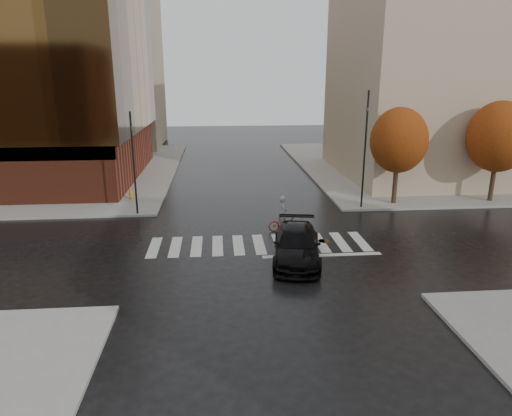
{
  "coord_description": "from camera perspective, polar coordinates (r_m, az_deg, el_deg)",
  "views": [
    {
      "loc": [
        -2.11,
        -22.11,
        8.63
      ],
      "look_at": [
        -0.16,
        0.56,
        2.0
      ],
      "focal_mm": 32.0,
      "sensor_mm": 36.0,
      "label": 1
    }
  ],
  "objects": [
    {
      "name": "traffic_light_ne",
      "position": [
        30.52,
        13.52,
        8.04
      ],
      "size": [
        0.16,
        0.2,
        7.6
      ],
      "rotation": [
        0.0,
        0.0,
        3.19
      ],
      "color": "black",
      "rests_on": "sidewalk_ne"
    },
    {
      "name": "tree_ne_a",
      "position": [
        32.17,
        17.42,
        8.06
      ],
      "size": [
        3.8,
        3.8,
        6.5
      ],
      "color": "#2E2114",
      "rests_on": "sidewalk_ne"
    },
    {
      "name": "fire_hydrant",
      "position": [
        33.69,
        -15.38,
        1.73
      ],
      "size": [
        0.24,
        0.24,
        0.68
      ],
      "color": "orange",
      "rests_on": "sidewalk_nw"
    },
    {
      "name": "sedan",
      "position": [
        22.09,
        5.11,
        -4.62
      ],
      "size": [
        3.06,
        5.71,
        1.57
      ],
      "primitive_type": "imported",
      "rotation": [
        0.0,
        0.0,
        -0.16
      ],
      "color": "black",
      "rests_on": "ground"
    },
    {
      "name": "crosswalk",
      "position": [
        24.29,
        0.39,
        -4.55
      ],
      "size": [
        12.0,
        3.0,
        0.01
      ],
      "primitive_type": "cube",
      "color": "silver",
      "rests_on": "ground"
    },
    {
      "name": "building_ne_tan",
      "position": [
        43.53,
        22.0,
        15.81
      ],
      "size": [
        16.0,
        16.0,
        18.0
      ],
      "primitive_type": "cube",
      "color": "tan",
      "rests_on": "sidewalk_ne"
    },
    {
      "name": "sidewalk_ne",
      "position": [
        49.66,
        23.01,
        5.04
      ],
      "size": [
        30.0,
        30.0,
        0.15
      ],
      "primitive_type": "cube",
      "color": "gray",
      "rests_on": "ground"
    },
    {
      "name": "cyclist",
      "position": [
        26.12,
        3.5,
        -1.42
      ],
      "size": [
        1.86,
        0.73,
        2.1
      ],
      "rotation": [
        0.0,
        0.0,
        1.59
      ],
      "color": "maroon",
      "rests_on": "ground"
    },
    {
      "name": "sidewalk_nw",
      "position": [
        47.84,
        -28.15,
        4.02
      ],
      "size": [
        30.0,
        30.0,
        0.15
      ],
      "primitive_type": "cube",
      "color": "gray",
      "rests_on": "ground"
    },
    {
      "name": "manhole",
      "position": [
        25.02,
        8.5,
        -4.11
      ],
      "size": [
        0.74,
        0.74,
        0.01
      ],
      "primitive_type": "cylinder",
      "rotation": [
        0.0,
        0.0,
        0.15
      ],
      "color": "#413817",
      "rests_on": "ground"
    },
    {
      "name": "ground",
      "position": [
        23.83,
        0.5,
        -4.99
      ],
      "size": [
        120.0,
        120.0,
        0.0
      ],
      "primitive_type": "plane",
      "color": "black",
      "rests_on": "ground"
    },
    {
      "name": "building_nw_far",
      "position": [
        60.74,
        -18.98,
        16.85
      ],
      "size": [
        14.0,
        12.0,
        20.0
      ],
      "primitive_type": "cube",
      "color": "tan",
      "rests_on": "sidewalk_nw"
    },
    {
      "name": "traffic_light_nw",
      "position": [
        29.29,
        -15.09,
        6.03
      ],
      "size": [
        0.2,
        0.18,
        6.41
      ],
      "rotation": [
        0.0,
        0.0,
        -1.22
      ],
      "color": "black",
      "rests_on": "sidewalk_nw"
    },
    {
      "name": "tree_ne_b",
      "position": [
        35.39,
        28.1,
        7.85
      ],
      "size": [
        4.2,
        4.2,
        6.89
      ],
      "color": "#2E2114",
      "rests_on": "sidewalk_ne"
    }
  ]
}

